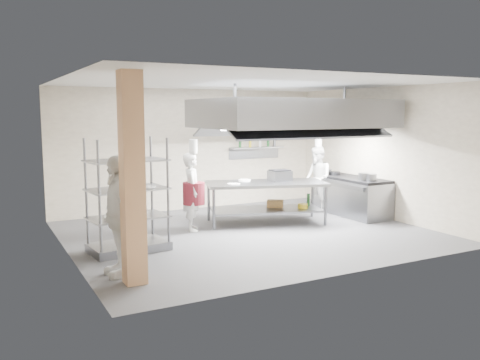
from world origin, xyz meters
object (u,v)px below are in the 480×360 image
cooking_range (352,197)px  island (266,203)px  chef_line (317,179)px  chef_head (192,192)px  pass_rack (127,195)px  stockpot (364,177)px  chef_plating (118,216)px  griddle (280,176)px

cooking_range → island: bearing=175.9°
cooking_range → chef_line: (-0.48, 0.74, 0.39)m
chef_head → chef_line: bearing=-62.6°
pass_rack → cooking_range: pass_rack is taller
cooking_range → stockpot: size_ratio=8.25×
chef_plating → chef_head: bearing=135.1°
pass_rack → chef_line: (5.12, 1.43, -0.19)m
pass_rack → stockpot: bearing=-5.1°
pass_rack → cooking_range: (5.60, 0.69, -0.58)m
chef_plating → griddle: size_ratio=3.93×
chef_plating → cooking_range: bearing=106.5°
cooking_range → chef_line: size_ratio=1.24×
island → griddle: (0.38, 0.04, 0.57)m
chef_head → chef_line: 3.55m
cooking_range → griddle: bearing=173.9°
griddle → cooking_range: bearing=-5.2°
chef_head → griddle: bearing=-71.5°
chef_line → griddle: bearing=-55.0°
pass_rack → griddle: bearing=6.9°
chef_head → griddle: (2.10, -0.03, 0.22)m
cooking_range → chef_plating: 6.40m
chef_line → griddle: chef_line is taller
griddle → chef_plating: bearing=-151.9°
cooking_range → chef_line: bearing=123.1°
chef_plating → stockpot: bearing=102.1°
griddle → stockpot: bearing=-21.7°
pass_rack → griddle: (3.69, 0.90, 0.03)m
cooking_range → stockpot: (-0.12, -0.54, 0.56)m
chef_line → stockpot: 1.33m
island → griddle: size_ratio=5.64×
pass_rack → chef_line: pass_rack is taller
island → chef_head: chef_head is taller
cooking_range → stockpot: stockpot is taller
island → chef_plating: size_ratio=1.43×
island → stockpot: stockpot is taller
chef_head → pass_rack: bearing=139.4°
cooking_range → griddle: griddle is taller
island → chef_plating: bearing=-133.4°
stockpot → cooking_range: bearing=76.9°
island → pass_rack: pass_rack is taller
pass_rack → chef_head: 1.86m
cooking_range → pass_rack: bearing=-172.9°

